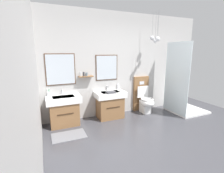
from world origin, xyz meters
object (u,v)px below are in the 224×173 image
object	(u,v)px
vanity_sink_right	(110,104)
soap_dispenser	(118,87)
toothbrush_cup	(48,94)
shower_tray	(183,99)
toilet	(144,99)
folded_hand_towel	(111,92)
vanity_sink_left	(64,110)

from	to	relation	value
vanity_sink_right	soap_dispenser	bearing A→B (deg)	29.97
toothbrush_cup	shower_tray	world-z (taller)	shower_tray
toilet	soap_dispenser	xyz separation A→B (m)	(-0.74, 0.17, 0.39)
soap_dispenser	toilet	bearing A→B (deg)	-13.01
soap_dispenser	folded_hand_towel	xyz separation A→B (m)	(-0.36, -0.33, -0.05)
vanity_sink_left	shower_tray	size ratio (longest dim) A/B	0.40
soap_dispenser	shower_tray	xyz separation A→B (m)	(1.72, -0.64, -0.37)
vanity_sink_left	folded_hand_towel	distance (m)	1.18
toothbrush_cup	vanity_sink_right	bearing A→B (deg)	-6.74
toothbrush_cup	vanity_sink_left	bearing A→B (deg)	-29.42
shower_tray	toothbrush_cup	bearing A→B (deg)	169.73
soap_dispenser	vanity_sink_left	bearing A→B (deg)	-172.93
folded_hand_towel	shower_tray	xyz separation A→B (m)	(2.08, -0.31, -0.32)
toilet	toothbrush_cup	size ratio (longest dim) A/B	5.14
vanity_sink_right	soap_dispenser	size ratio (longest dim) A/B	4.53
shower_tray	soap_dispenser	bearing A→B (deg)	159.49
vanity_sink_left	toothbrush_cup	xyz separation A→B (m)	(-0.31, 0.17, 0.38)
toilet	folded_hand_towel	size ratio (longest dim) A/B	4.55
soap_dispenser	shower_tray	world-z (taller)	shower_tray
toilet	shower_tray	xyz separation A→B (m)	(0.98, -0.47, 0.03)
vanity_sink_left	shower_tray	distance (m)	3.23
folded_hand_towel	shower_tray	bearing A→B (deg)	-8.50
soap_dispenser	shower_tray	distance (m)	1.88
toothbrush_cup	toilet	bearing A→B (deg)	-3.66
vanity_sink_left	folded_hand_towel	bearing A→B (deg)	-7.72
toothbrush_cup	folded_hand_towel	size ratio (longest dim) A/B	0.88
vanity_sink_left	folded_hand_towel	size ratio (longest dim) A/B	3.52
soap_dispenser	folded_hand_towel	world-z (taller)	soap_dispenser
vanity_sink_right	toilet	bearing A→B (deg)	0.64
vanity_sink_left	soap_dispenser	distance (m)	1.54
vanity_sink_right	shower_tray	distance (m)	2.09
vanity_sink_right	folded_hand_towel	size ratio (longest dim) A/B	3.52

